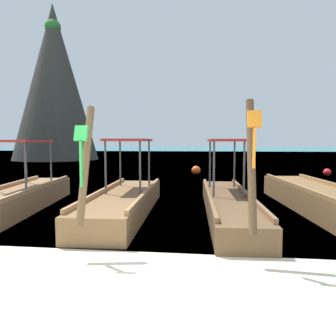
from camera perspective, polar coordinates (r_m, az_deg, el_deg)
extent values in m
plane|color=beige|center=(4.22, -6.39, -20.98)|extent=(120.00, 120.00, 0.00)
plane|color=#147A89|center=(65.25, 6.36, 2.94)|extent=(120.00, 120.00, 0.00)
cube|color=olive|center=(9.30, -25.05, -5.37)|extent=(1.90, 6.24, 0.57)
cube|color=#AF7F52|center=(9.05, -22.25, -3.40)|extent=(0.85, 5.62, 0.10)
cylinder|color=#4C4C51|center=(8.90, -23.45, 0.12)|extent=(0.06, 0.06, 1.24)
cylinder|color=#4C4C51|center=(10.89, -23.35, 0.86)|extent=(0.06, 0.06, 1.24)
cylinder|color=#4C4C51|center=(10.62, -19.61, 0.89)|extent=(0.06, 0.06, 1.24)
cube|color=#AD2323|center=(9.87, -23.51, 4.29)|extent=(1.18, 2.15, 0.06)
cube|color=brown|center=(8.43, -7.58, -6.13)|extent=(1.49, 5.52, 0.52)
cube|color=#9F7246|center=(8.52, -11.40, -3.96)|extent=(0.32, 5.03, 0.10)
cube|color=#9F7246|center=(8.28, -3.68, -4.12)|extent=(0.32, 5.03, 0.10)
cylinder|color=brown|center=(5.47, -14.09, 0.67)|extent=(0.16, 0.81, 1.92)
cube|color=green|center=(5.29, -14.81, 5.83)|extent=(0.21, 0.15, 0.25)
cube|color=green|center=(5.28, -14.77, 0.68)|extent=(0.03, 0.08, 0.71)
cylinder|color=#4C4C51|center=(8.28, -10.76, 0.05)|extent=(0.05, 0.05, 1.32)
cylinder|color=#4C4C51|center=(8.10, -4.86, 0.01)|extent=(0.05, 0.05, 1.32)
cylinder|color=#4C4C51|center=(9.87, -8.27, 0.79)|extent=(0.05, 0.05, 1.32)
cylinder|color=#4C4C51|center=(9.72, -3.30, 0.77)|extent=(0.05, 0.05, 1.32)
cube|color=#AD2323|center=(8.96, -6.77, 4.84)|extent=(1.13, 1.89, 0.06)
cube|color=brown|center=(8.41, 10.29, -6.38)|extent=(1.35, 6.20, 0.46)
cube|color=brown|center=(8.32, 7.03, -4.48)|extent=(0.37, 5.66, 0.10)
cube|color=brown|center=(8.42, 13.57, -4.46)|extent=(0.37, 5.66, 0.10)
cylinder|color=brown|center=(5.12, 14.22, 0.48)|extent=(0.15, 0.63, 2.03)
cube|color=orange|center=(4.95, 14.73, 8.21)|extent=(0.21, 0.13, 0.25)
cube|color=orange|center=(4.92, 14.67, 3.39)|extent=(0.03, 0.08, 0.59)
cylinder|color=#4C4C51|center=(8.10, 7.94, -0.23)|extent=(0.05, 0.05, 1.36)
cylinder|color=#4C4C51|center=(8.18, 13.02, -0.26)|extent=(0.05, 0.05, 1.36)
cylinder|color=#4C4C51|center=(9.94, 7.26, 0.65)|extent=(0.05, 0.05, 1.36)
cylinder|color=#4C4C51|center=(10.00, 11.42, 0.62)|extent=(0.05, 0.05, 1.36)
cube|color=#AD2323|center=(9.02, 9.92, 4.75)|extent=(0.98, 2.09, 0.06)
cube|color=brown|center=(9.12, 25.45, -5.43)|extent=(1.83, 7.05, 0.61)
cube|color=#996C3F|center=(8.86, 22.22, -3.28)|extent=(0.67, 6.39, 0.10)
cone|color=#383833|center=(36.09, -19.07, 13.79)|extent=(8.46, 8.46, 15.53)
cone|color=#3D3D38|center=(37.62, -21.97, 7.23)|extent=(4.18, 4.18, 7.58)
sphere|color=#2D7A33|center=(37.38, -19.30, 22.04)|extent=(1.56, 1.56, 1.56)
sphere|color=red|center=(19.41, 25.82, -0.67)|extent=(0.40, 0.40, 0.40)
sphere|color=#EA5119|center=(18.19, 4.88, -0.40)|extent=(0.49, 0.49, 0.49)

